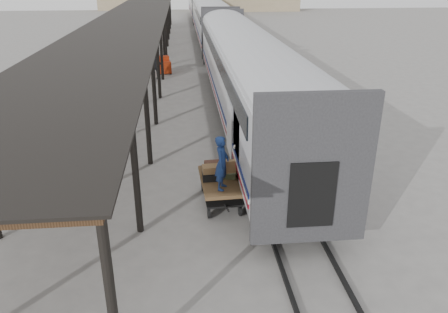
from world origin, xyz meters
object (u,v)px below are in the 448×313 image
Objects in this scene: luggage_tug at (164,66)px; baggage_cart at (220,185)px; porter at (222,163)px; pedestrian at (155,67)px.

baggage_cart is at bearing -92.53° from luggage_tug.
baggage_cart is 20.76m from luggage_tug.
porter reaches higher than luggage_tug.
pedestrian is (-0.56, -2.04, 0.31)m from luggage_tug.
pedestrian is at bearing -114.80° from luggage_tug.
porter is (2.48, -21.26, 1.17)m from luggage_tug.
porter is 1.00× the size of pedestrian.
porter is at bearing -92.74° from luggage_tug.
baggage_cart is 18.81m from pedestrian.
luggage_tug is 2.14m from pedestrian.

